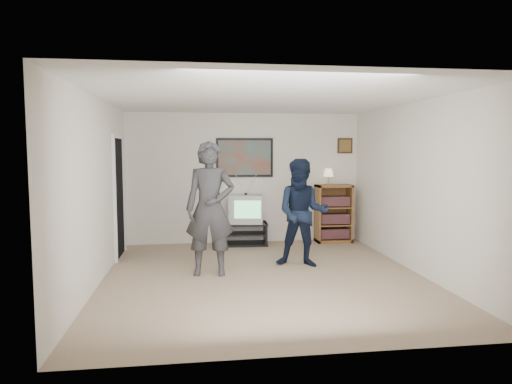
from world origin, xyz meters
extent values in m
cube|color=#816652|center=(0.00, 0.00, 0.00)|extent=(4.50, 5.00, 0.01)
cube|color=white|center=(0.00, 0.00, 2.50)|extent=(4.50, 5.00, 0.01)
cube|color=silver|center=(0.00, 2.50, 1.25)|extent=(4.50, 0.01, 2.50)
cube|color=silver|center=(-2.25, 0.00, 1.25)|extent=(0.01, 5.00, 2.50)
cube|color=silver|center=(2.25, 0.00, 1.25)|extent=(0.01, 5.00, 2.50)
cube|color=black|center=(-0.03, 2.23, 0.41)|extent=(0.88, 0.52, 0.04)
cube|color=black|center=(-0.03, 2.23, 0.02)|extent=(0.88, 0.52, 0.04)
cube|color=black|center=(-0.43, 2.23, 0.21)|extent=(0.06, 0.46, 0.43)
cube|color=black|center=(0.36, 2.23, 0.21)|extent=(0.06, 0.46, 0.43)
imported|color=#303033|center=(-0.75, 0.25, 0.96)|extent=(0.75, 0.54, 1.92)
imported|color=black|center=(0.68, 0.54, 0.83)|extent=(0.96, 0.84, 1.67)
cube|color=white|center=(-0.71, 0.49, 1.17)|extent=(0.05, 0.12, 0.03)
cube|color=white|center=(0.71, 0.73, 0.97)|extent=(0.06, 0.13, 0.04)
cube|color=black|center=(0.00, 2.48, 1.65)|extent=(1.10, 0.03, 0.75)
cube|color=white|center=(-0.55, 2.48, 1.95)|extent=(0.28, 0.02, 0.14)
cube|color=black|center=(2.00, 2.48, 1.88)|extent=(0.30, 0.03, 0.30)
cube|color=black|center=(-2.23, 1.60, 1.00)|extent=(0.03, 0.85, 2.00)
camera|label=1|loc=(-0.97, -6.26, 1.80)|focal=32.00mm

